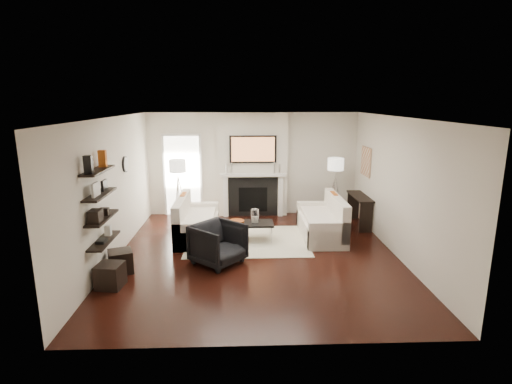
{
  "coord_description": "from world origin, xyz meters",
  "views": [
    {
      "loc": [
        -0.29,
        -7.44,
        3.02
      ],
      "look_at": [
        0.0,
        0.6,
        1.15
      ],
      "focal_mm": 28.0,
      "sensor_mm": 36.0,
      "label": 1
    }
  ],
  "objects_px": {
    "armchair": "(218,242)",
    "lamp_right_shade": "(336,164)",
    "loveseat_right_base": "(321,228)",
    "lamp_left_shade": "(177,166)",
    "loveseat_left_base": "(198,229)",
    "ottoman_near": "(121,261)",
    "coffee_table": "(248,223)"
  },
  "relations": [
    {
      "from": "loveseat_right_base",
      "to": "armchair",
      "type": "bearing_deg",
      "value": -147.58
    },
    {
      "from": "loveseat_left_base",
      "to": "armchair",
      "type": "distance_m",
      "value": 1.56
    },
    {
      "from": "armchair",
      "to": "loveseat_left_base",
      "type": "bearing_deg",
      "value": 61.68
    },
    {
      "from": "loveseat_left_base",
      "to": "loveseat_right_base",
      "type": "distance_m",
      "value": 2.76
    },
    {
      "from": "loveseat_right_base",
      "to": "armchair",
      "type": "height_order",
      "value": "armchair"
    },
    {
      "from": "coffee_table",
      "to": "armchair",
      "type": "relative_size",
      "value": 1.29
    },
    {
      "from": "loveseat_right_base",
      "to": "lamp_right_shade",
      "type": "xyz_separation_m",
      "value": [
        0.57,
        1.26,
        1.24
      ]
    },
    {
      "from": "loveseat_right_base",
      "to": "lamp_right_shade",
      "type": "bearing_deg",
      "value": 65.52
    },
    {
      "from": "lamp_left_shade",
      "to": "lamp_right_shade",
      "type": "xyz_separation_m",
      "value": [
        3.9,
        0.13,
        0.0
      ]
    },
    {
      "from": "lamp_left_shade",
      "to": "ottoman_near",
      "type": "distance_m",
      "value": 3.2
    },
    {
      "from": "loveseat_right_base",
      "to": "lamp_left_shade",
      "type": "distance_m",
      "value": 3.73
    },
    {
      "from": "armchair",
      "to": "ottoman_near",
      "type": "height_order",
      "value": "armchair"
    },
    {
      "from": "loveseat_right_base",
      "to": "lamp_left_shade",
      "type": "height_order",
      "value": "lamp_left_shade"
    },
    {
      "from": "coffee_table",
      "to": "ottoman_near",
      "type": "relative_size",
      "value": 2.75
    },
    {
      "from": "loveseat_right_base",
      "to": "lamp_left_shade",
      "type": "bearing_deg",
      "value": 161.17
    },
    {
      "from": "armchair",
      "to": "lamp_right_shade",
      "type": "xyz_separation_m",
      "value": [
        2.8,
        2.67,
        1.02
      ]
    },
    {
      "from": "coffee_table",
      "to": "lamp_left_shade",
      "type": "bearing_deg",
      "value": 141.17
    },
    {
      "from": "loveseat_right_base",
      "to": "loveseat_left_base",
      "type": "bearing_deg",
      "value": 179.24
    },
    {
      "from": "loveseat_left_base",
      "to": "lamp_left_shade",
      "type": "distance_m",
      "value": 1.75
    },
    {
      "from": "armchair",
      "to": "ottoman_near",
      "type": "distance_m",
      "value": 1.77
    },
    {
      "from": "loveseat_right_base",
      "to": "coffee_table",
      "type": "height_order",
      "value": "same"
    },
    {
      "from": "lamp_left_shade",
      "to": "ottoman_near",
      "type": "relative_size",
      "value": 1.0
    },
    {
      "from": "loveseat_left_base",
      "to": "loveseat_right_base",
      "type": "xyz_separation_m",
      "value": [
        2.76,
        -0.04,
        0.0
      ]
    },
    {
      "from": "loveseat_right_base",
      "to": "coffee_table",
      "type": "relative_size",
      "value": 1.64
    },
    {
      "from": "ottoman_near",
      "to": "lamp_right_shade",
      "type": "bearing_deg",
      "value": 33.63
    },
    {
      "from": "loveseat_right_base",
      "to": "ottoman_near",
      "type": "bearing_deg",
      "value": -156.15
    },
    {
      "from": "lamp_left_shade",
      "to": "lamp_right_shade",
      "type": "relative_size",
      "value": 1.0
    },
    {
      "from": "armchair",
      "to": "coffee_table",
      "type": "bearing_deg",
      "value": 15.35
    },
    {
      "from": "lamp_left_shade",
      "to": "lamp_right_shade",
      "type": "bearing_deg",
      "value": 1.89
    },
    {
      "from": "lamp_right_shade",
      "to": "loveseat_left_base",
      "type": "bearing_deg",
      "value": -159.81
    },
    {
      "from": "loveseat_left_base",
      "to": "lamp_left_shade",
      "type": "height_order",
      "value": "lamp_left_shade"
    },
    {
      "from": "loveseat_left_base",
      "to": "lamp_right_shade",
      "type": "distance_m",
      "value": 3.76
    }
  ]
}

